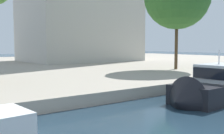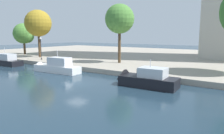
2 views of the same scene
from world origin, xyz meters
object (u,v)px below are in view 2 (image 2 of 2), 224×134
motor_yacht_0 (4,62)px  motor_yacht_2 (144,80)px  mooring_bollard_1 (62,62)px  tree_3 (25,34)px  tree_0 (39,22)px  tree_1 (120,18)px  motor_yacht_1 (55,68)px  lamp_post (41,45)px

motor_yacht_0 → motor_yacht_2: size_ratio=1.23×
mooring_bollard_1 → tree_3: bearing=161.9°
tree_0 → tree_1: bearing=6.2°
motor_yacht_1 → mooring_bollard_1: bearing=-60.6°
motor_yacht_2 → tree_0: (-32.88, 9.30, 8.56)m
mooring_bollard_1 → tree_3: tree_3 is taller
mooring_bollard_1 → tree_1: 13.89m
motor_yacht_1 → tree_3: 29.26m
motor_yacht_1 → mooring_bollard_1: (-2.67, 3.93, 0.42)m
motor_yacht_0 → motor_yacht_1: 15.81m
motor_yacht_2 → tree_1: 18.30m
motor_yacht_0 → motor_yacht_2: bearing=177.3°
motor_yacht_0 → tree_3: tree_3 is taller
mooring_bollard_1 → lamp_post: lamp_post is taller
motor_yacht_2 → tree_0: 35.23m
tree_3 → mooring_bollard_1: bearing=-18.1°
lamp_post → tree_1: tree_1 is taller
tree_3 → motor_yacht_2: bearing=-15.5°
mooring_bollard_1 → lamp_post: 9.39m
tree_1 → tree_3: 32.01m
mooring_bollard_1 → tree_3: size_ratio=0.08×
motor_yacht_2 → lamp_post: bearing=-15.3°
tree_0 → motor_yacht_2: bearing=-15.8°
motor_yacht_2 → lamp_post: 29.07m
motor_yacht_0 → motor_yacht_1: bearing=178.6°
tree_0 → motor_yacht_0: bearing=-88.4°
motor_yacht_2 → tree_3: 45.02m
motor_yacht_1 → tree_0: bearing=-34.0°
motor_yacht_0 → lamp_post: bearing=-128.0°
lamp_post → tree_1: 18.77m
tree_1 → tree_3: tree_1 is taller
motor_yacht_0 → mooring_bollard_1: size_ratio=14.48×
tree_1 → motor_yacht_1: bearing=-116.6°
motor_yacht_2 → mooring_bollard_1: (-19.48, 4.24, 0.42)m
tree_1 → tree_0: bearing=-173.8°
motor_yacht_2 → motor_yacht_0: bearing=-2.9°
motor_yacht_0 → tree_3: 16.98m
motor_yacht_0 → tree_3: bearing=-52.0°
tree_0 → tree_1: tree_0 is taller
motor_yacht_2 → tree_0: tree_0 is taller
mooring_bollard_1 → lamp_post: size_ratio=0.14×
motor_yacht_0 → mooring_bollard_1: motor_yacht_0 is taller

